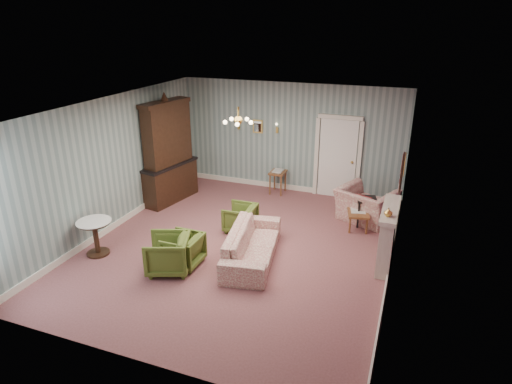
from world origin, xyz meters
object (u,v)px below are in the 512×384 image
at_px(dresser, 168,149).
at_px(coffee_table, 357,218).
at_px(olive_chair_a, 168,252).
at_px(sofa_chintz, 252,239).
at_px(side_table_black, 365,212).
at_px(olive_chair_c, 240,217).
at_px(fireplace, 387,236).
at_px(olive_chair_b, 183,248).
at_px(pedestal_table, 96,238).
at_px(wingback_chair, 366,200).

xyz_separation_m(dresser, coffee_table, (4.76, 0.08, -1.15)).
bearing_deg(olive_chair_a, sofa_chintz, 105.96).
xyz_separation_m(sofa_chintz, side_table_black, (1.87, 2.30, -0.09)).
distance_m(olive_chair_c, fireplace, 3.17).
distance_m(olive_chair_a, coffee_table, 4.34).
xyz_separation_m(olive_chair_a, side_table_black, (3.17, 3.26, -0.06)).
relative_size(olive_chair_a, coffee_table, 0.96).
bearing_deg(dresser, coffee_table, 12.00).
xyz_separation_m(olive_chair_c, fireplace, (3.15, -0.30, 0.25)).
xyz_separation_m(olive_chair_c, sofa_chintz, (0.69, -1.06, 0.09)).
height_order(olive_chair_b, coffee_table, olive_chair_b).
bearing_deg(side_table_black, pedestal_table, -146.32).
xyz_separation_m(wingback_chair, dresser, (-4.89, -0.48, 0.84)).
bearing_deg(fireplace, dresser, 166.61).
distance_m(sofa_chintz, fireplace, 2.57).
bearing_deg(pedestal_table, olive_chair_a, -1.42).
xyz_separation_m(olive_chair_b, wingback_chair, (2.99, 3.21, 0.18)).
height_order(fireplace, pedestal_table, fireplace).
relative_size(sofa_chintz, side_table_black, 3.28).
bearing_deg(coffee_table, olive_chair_b, -135.52).
height_order(dresser, side_table_black, dresser).
relative_size(olive_chair_a, side_table_black, 1.18).
relative_size(olive_chair_a, sofa_chintz, 0.36).
bearing_deg(sofa_chintz, olive_chair_b, 109.83).
height_order(wingback_chair, side_table_black, wingback_chair).
xyz_separation_m(olive_chair_a, sofa_chintz, (1.30, 0.96, 0.03)).
bearing_deg(olive_chair_a, pedestal_table, -111.91).
distance_m(fireplace, side_table_black, 1.67).
distance_m(wingback_chair, side_table_black, 0.32).
distance_m(sofa_chintz, pedestal_table, 3.10).
bearing_deg(olive_chair_c, olive_chair_b, -16.84).
bearing_deg(wingback_chair, dresser, 28.97).
relative_size(olive_chair_b, wingback_chair, 0.57).
bearing_deg(sofa_chintz, olive_chair_c, 23.08).
relative_size(olive_chair_a, olive_chair_c, 1.17).
xyz_separation_m(fireplace, coffee_table, (-0.75, 1.40, -0.37)).
relative_size(coffee_table, pedestal_table, 1.11).
distance_m(olive_chair_b, pedestal_table, 1.83).
bearing_deg(sofa_chintz, fireplace, -83.00).
distance_m(wingback_chair, fireplace, 1.90).
relative_size(olive_chair_b, dresser, 0.25).
distance_m(olive_chair_a, dresser, 3.63).
height_order(dresser, pedestal_table, dresser).
bearing_deg(wingback_chair, olive_chair_a, 71.51).
xyz_separation_m(olive_chair_a, olive_chair_c, (0.61, 2.02, -0.06)).
distance_m(dresser, pedestal_table, 3.15).
relative_size(wingback_chair, dresser, 0.44).
distance_m(olive_chair_c, side_table_black, 2.84).
relative_size(wingback_chair, coffee_table, 1.48).
distance_m(olive_chair_a, side_table_black, 4.54).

